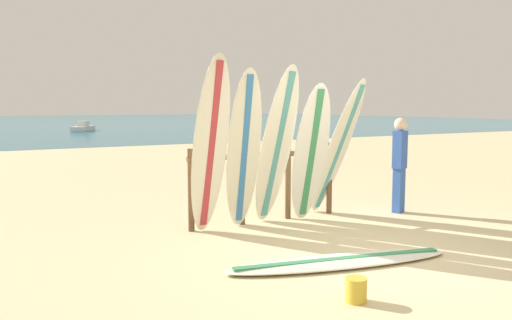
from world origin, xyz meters
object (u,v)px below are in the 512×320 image
Objects in this scene: surfboard_leaning_left at (244,150)px; surfboard_leaning_center_left at (277,147)px; surfboard_rack at (266,175)px; surfboard_leaning_center at (311,154)px; surfboard_lying_on_sand at (340,261)px; surfboard_leaning_far_left at (210,146)px; small_boat_offshore at (83,128)px; surfboard_leaning_center_right at (338,149)px; sand_bucket at (356,290)px; beachgoer_standing at (400,161)px.

surfboard_leaning_center_left reaches higher than surfboard_leaning_left.
surfboard_leaning_center reaches higher than surfboard_rack.
surfboard_leaning_left reaches higher than surfboard_lying_on_sand.
surfboard_leaning_far_left is (-1.09, -0.33, 0.52)m from surfboard_rack.
small_boat_offshore is at bearing 84.89° from surfboard_leaning_center.
surfboard_leaning_far_left is 0.89× the size of surfboard_lying_on_sand.
surfboard_leaning_far_left is at bearing -178.26° from surfboard_leaning_left.
surfboard_leaning_far_left is 2.40m from surfboard_lying_on_sand.
surfboard_leaning_center_right is 3.77m from sand_bucket.
small_boat_offshore is at bearing 82.87° from surfboard_leaning_left.
sand_bucket is at bearing -97.89° from surfboard_leaning_left.
surfboard_rack reaches higher than sand_bucket.
surfboard_leaning_far_left reaches higher than surfboard_rack.
sand_bucket is at bearing -118.38° from surfboard_leaning_center.
surfboard_leaning_far_left is at bearing 176.50° from beachgoer_standing.
surfboard_leaning_center_left is (-0.00, -0.32, 0.46)m from surfboard_rack.
sand_bucket is (0.13, -2.88, -1.14)m from surfboard_leaning_far_left.
surfboard_lying_on_sand is (-0.37, -1.95, -1.16)m from surfboard_leaning_center_left.
sand_bucket is at bearing -140.61° from beachgoer_standing.
beachgoer_standing is 31.59m from small_boat_offshore.
surfboard_leaning_far_left is at bearing 110.21° from surfboard_lying_on_sand.
surfboard_leaning_center_left is at bearing -177.75° from surfboard_leaning_center_right.
surfboard_lying_on_sand is 3.29m from beachgoer_standing.
surfboard_leaning_center is (1.11, -0.09, -0.09)m from surfboard_leaning_left.
surfboard_leaning_center_right reaches higher than surfboard_leaning_center.
surfboard_rack is at bearing 17.05° from surfboard_leaning_far_left.
surfboard_leaning_center_right is 0.68× the size of small_boat_offshore.
surfboard_leaning_center_left reaches higher than surfboard_rack.
surfboard_leaning_center_right reaches higher than surfboard_lying_on_sand.
small_boat_offshore is (3.37, 31.34, -0.94)m from surfboard_leaning_center_left.
surfboard_leaning_center is 0.76× the size of surfboard_lying_on_sand.
surfboard_leaning_center is 2.32m from surfboard_lying_on_sand.
surfboard_rack is 31.21m from small_boat_offshore.
surfboard_leaning_center_right reaches higher than surfboard_rack.
surfboard_leaning_center is at bearing -2.68° from surfboard_leaning_far_left.
small_boat_offshore is 14.69× the size of sand_bucket.
surfboard_leaning_center_left is 1.19m from surfboard_leaning_center_right.
surfboard_lying_on_sand is at bearing -96.41° from small_boat_offshore.
surfboard_leaning_left is 1.09× the size of surfboard_leaning_center.
surfboard_leaning_far_left is at bearing -98.08° from small_boat_offshore.
surfboard_leaning_far_left reaches higher than surfboard_leaning_center_left.
surfboard_lying_on_sand is at bearing -127.95° from surfboard_leaning_center_right.
beachgoer_standing is at bearing -91.94° from small_boat_offshore.
surfboard_leaning_center_left is 2.30m from surfboard_lying_on_sand.
surfboard_leaning_center_right is at bearing 1.49° from surfboard_leaning_far_left.
surfboard_leaning_center_left is 0.58m from surfboard_leaning_center.
surfboard_leaning_center_right is 31.38m from small_boat_offshore.
surfboard_rack is at bearing 143.60° from surfboard_leaning_center.
surfboard_leaning_center is at bearing -9.04° from surfboard_leaning_center_left.
beachgoer_standing is (1.11, -0.27, -0.23)m from surfboard_leaning_center_right.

